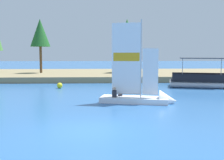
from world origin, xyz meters
The scene contains 7 objects.
ground_plane centered at (0.00, 0.00, 0.00)m, with size 200.00×200.00×0.00m, color #2D609E.
shore_bank centered at (0.00, 25.79, 0.33)m, with size 80.00×15.45×0.66m, color #897A56.
shoreline_tree_midright centered at (-7.45, 24.98, 5.88)m, with size 2.59×2.59×7.08m.
shoreline_tree_right centered at (4.02, 25.11, 5.45)m, with size 3.34×3.34×7.15m.
sailboat centered at (3.57, 6.24, 0.40)m, with size 5.22×2.60×5.97m.
pontoon_boat centered at (10.21, 14.41, 0.70)m, with size 6.42×3.96×2.83m.
channel_buoy centered at (-3.37, 13.98, 0.26)m, with size 0.52×0.52×0.52m, color yellow.
Camera 1 is at (0.45, -11.28, 3.28)m, focal length 43.39 mm.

